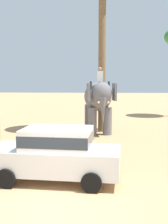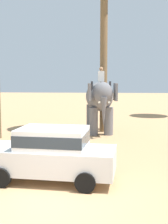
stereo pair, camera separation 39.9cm
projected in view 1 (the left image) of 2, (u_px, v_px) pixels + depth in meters
name	position (u px, v px, depth m)	size (l,w,h in m)	color
ground_plane	(57.00, 204.00, 7.75)	(120.00, 120.00, 0.00)	tan
car_sedan_foreground	(56.00, 152.00, 9.40)	(4.23, 2.15, 1.70)	white
elephant_with_mahout	(98.00, 100.00, 17.67)	(2.06, 3.98, 3.88)	slate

